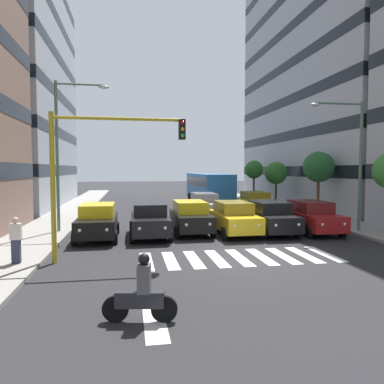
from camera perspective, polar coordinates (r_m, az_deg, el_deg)
name	(u,v)px	position (r m, az deg, el deg)	size (l,w,h in m)	color
ground_plane	(239,257)	(14.64, 7.35, -10.06)	(180.00, 180.00, 0.00)	#262628
building_left_block_0	(331,69)	(39.49, 20.74, 17.39)	(9.47, 23.94, 26.04)	#ADB2BC
building_right_block_0	(5,39)	(39.14, -27.11, 20.47)	(9.47, 18.68, 30.14)	#ADB2BC
crosswalk_markings	(239,257)	(14.64, 7.35, -10.04)	(7.65, 2.80, 0.01)	silver
lane_arrow_1	(155,322)	(8.81, -5.81, -19.43)	(0.50, 2.20, 0.01)	silver
car_0	(311,217)	(20.83, 18.01, -3.65)	(2.02, 4.44, 1.72)	maroon
car_1	(270,217)	(20.05, 11.99, -3.83)	(2.02, 4.44, 1.72)	black
car_2	(234,218)	(19.48, 6.50, -3.99)	(2.02, 4.44, 1.72)	gold
car_3	(190,217)	(19.72, -0.25, -3.87)	(2.02, 4.44, 1.72)	black
car_4	(150,220)	(18.76, -6.61, -4.28)	(2.02, 4.44, 1.72)	black
car_5	(98,221)	(18.73, -14.47, -4.39)	(2.02, 4.44, 1.72)	black
car_row2_0	(256,203)	(28.42, 9.85, -1.64)	(2.02, 4.44, 1.72)	gold
car_row2_1	(205,205)	(26.32, 1.97, -2.00)	(2.02, 4.44, 1.72)	#B2B7BC
bus_behind_traffic	(208,186)	(34.73, 2.55, 0.96)	(2.78, 10.50, 3.00)	#286BAD
motorcycle_with_rider	(141,294)	(8.61, -7.91, -15.43)	(1.69, 0.43, 1.57)	black
traffic_light_gantry	(94,161)	(13.96, -15.06, 4.69)	(4.94, 0.36, 5.50)	#AD991E
street_lamp_left	(352,151)	(21.22, 23.62, 5.80)	(3.04, 0.28, 6.85)	#4C6B56
street_lamp_right	(65,141)	(20.59, -19.14, 7.45)	(2.81, 0.28, 7.89)	#4C6B56
street_tree_1	(319,167)	(27.60, 19.10, 3.67)	(2.19, 2.19, 4.55)	#513823
street_tree_2	(276,173)	(33.38, 12.94, 2.87)	(1.98, 1.98, 3.95)	#513823
street_tree_3	(254,170)	(38.87, 9.61, 3.42)	(1.91, 1.91, 4.20)	#513823
pedestrian_waiting	(16,239)	(14.29, -25.71, -6.63)	(0.36, 0.24, 1.63)	#2D3347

